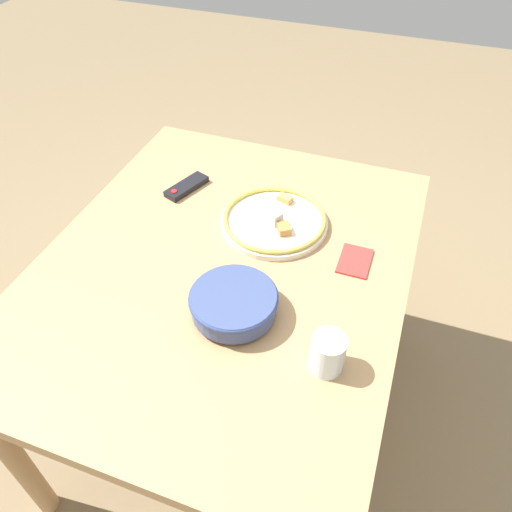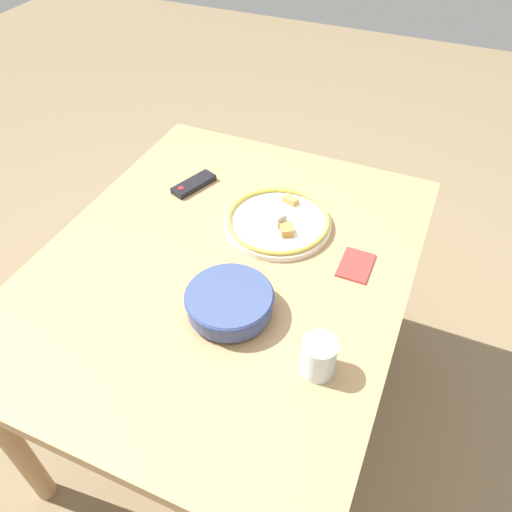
# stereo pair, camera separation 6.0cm
# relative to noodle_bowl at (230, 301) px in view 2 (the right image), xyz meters

# --- Properties ---
(ground_plane) EXTENTS (8.00, 8.00, 0.00)m
(ground_plane) POSITION_rel_noodle_bowl_xyz_m (0.16, 0.10, -0.79)
(ground_plane) COLOR #7F6B4C
(dining_table) EXTENTS (1.22, 0.99, 0.75)m
(dining_table) POSITION_rel_noodle_bowl_xyz_m (0.16, 0.10, -0.13)
(dining_table) COLOR tan
(dining_table) RESTS_ON ground_plane
(noodle_bowl) EXTENTS (0.22, 0.22, 0.07)m
(noodle_bowl) POSITION_rel_noodle_bowl_xyz_m (0.00, 0.00, 0.00)
(noodle_bowl) COLOR #384775
(noodle_bowl) RESTS_ON dining_table
(food_plate) EXTENTS (0.32, 0.32, 0.06)m
(food_plate) POSITION_rel_noodle_bowl_xyz_m (0.36, 0.01, -0.02)
(food_plate) COLOR silver
(food_plate) RESTS_ON dining_table
(tv_remote) EXTENTS (0.16, 0.10, 0.02)m
(tv_remote) POSITION_rel_noodle_bowl_xyz_m (0.43, 0.34, -0.03)
(tv_remote) COLOR black
(tv_remote) RESTS_ON dining_table
(drinking_glass) EXTENTS (0.08, 0.08, 0.10)m
(drinking_glass) POSITION_rel_noodle_bowl_xyz_m (-0.07, -0.25, 0.01)
(drinking_glass) COLOR silver
(drinking_glass) RESTS_ON dining_table
(folded_napkin) EXTENTS (0.12, 0.08, 0.01)m
(folded_napkin) POSITION_rel_noodle_bowl_xyz_m (0.28, -0.25, -0.04)
(folded_napkin) COLOR #B2332D
(folded_napkin) RESTS_ON dining_table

